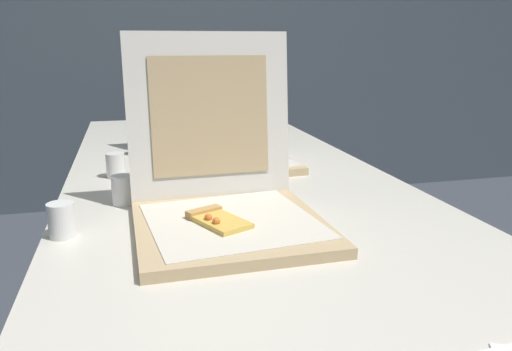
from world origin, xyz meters
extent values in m
cube|color=#4C5660|center=(0.00, 2.82, 1.30)|extent=(10.00, 0.10, 2.60)
cube|color=silver|center=(0.00, 0.68, 0.71)|extent=(0.92, 2.46, 0.03)
cylinder|color=gray|center=(-0.39, 1.84, 0.35)|extent=(0.04, 0.04, 0.69)
cylinder|color=gray|center=(0.39, 1.84, 0.35)|extent=(0.04, 0.04, 0.69)
cube|color=tan|center=(-0.09, 0.28, 0.74)|extent=(0.39, 0.39, 0.02)
cube|color=silver|center=(-0.08, 0.29, 0.75)|extent=(0.36, 0.36, 0.00)
cube|color=white|center=(-0.09, 0.49, 0.94)|extent=(0.38, 0.05, 0.38)
cube|color=tan|center=(-0.09, 0.49, 0.94)|extent=(0.28, 0.03, 0.27)
cube|color=#E5B74C|center=(-0.11, 0.27, 0.75)|extent=(0.12, 0.14, 0.01)
cube|color=tan|center=(-0.13, 0.33, 0.76)|extent=(0.08, 0.05, 0.02)
sphere|color=orange|center=(-0.13, 0.28, 0.76)|extent=(0.02, 0.02, 0.02)
sphere|color=orange|center=(-0.12, 0.25, 0.76)|extent=(0.02, 0.02, 0.02)
cube|color=tan|center=(0.02, 0.85, 0.74)|extent=(0.42, 0.42, 0.02)
cube|color=silver|center=(0.02, 0.84, 0.75)|extent=(0.41, 0.41, 0.00)
cube|color=white|center=(-0.01, 1.10, 0.93)|extent=(0.39, 0.17, 0.36)
cube|color=tan|center=(-0.01, 1.10, 0.92)|extent=(0.28, 0.12, 0.26)
cylinder|color=white|center=(-0.32, 0.79, 0.76)|extent=(0.05, 0.05, 0.07)
cylinder|color=white|center=(-0.30, 0.53, 0.76)|extent=(0.05, 0.05, 0.07)
cylinder|color=white|center=(-0.25, 1.09, 0.76)|extent=(0.05, 0.05, 0.07)
cylinder|color=white|center=(-0.42, 0.34, 0.76)|extent=(0.05, 0.05, 0.07)
camera|label=1|loc=(-0.27, -0.66, 1.10)|focal=35.12mm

